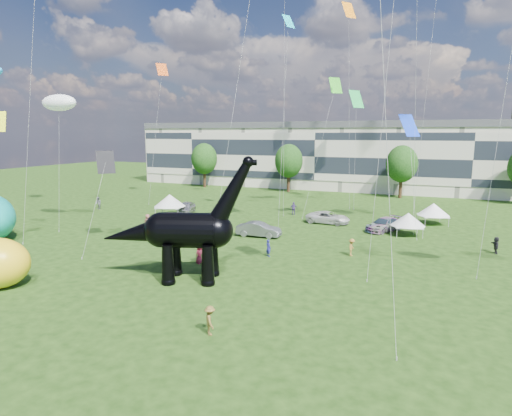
% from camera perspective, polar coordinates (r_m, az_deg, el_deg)
% --- Properties ---
extents(ground, '(220.00, 220.00, 0.00)m').
position_cam_1_polar(ground, '(28.61, -7.41, -12.43)').
color(ground, '#16330C').
rests_on(ground, ground).
extents(terrace_row, '(78.00, 11.00, 12.00)m').
position_cam_1_polar(terrace_row, '(87.57, 8.79, 6.63)').
color(terrace_row, beige).
rests_on(terrace_row, ground).
extents(tree_far_left, '(5.20, 5.20, 9.44)m').
position_cam_1_polar(tree_far_left, '(87.50, -6.93, 6.86)').
color(tree_far_left, '#382314').
rests_on(tree_far_left, ground).
extents(tree_mid_left, '(5.20, 5.20, 9.44)m').
position_cam_1_polar(tree_mid_left, '(80.07, 4.39, 6.63)').
color(tree_mid_left, '#382314').
rests_on(tree_mid_left, ground).
extents(tree_mid_right, '(5.20, 5.20, 9.44)m').
position_cam_1_polar(tree_mid_right, '(76.08, 18.89, 5.96)').
color(tree_mid_right, '#382314').
rests_on(tree_mid_right, ground).
extents(dinosaur_sculpture, '(11.61, 5.49, 9.61)m').
position_cam_1_polar(dinosaur_sculpture, '(32.08, -9.69, -3.21)').
color(dinosaur_sculpture, black).
rests_on(dinosaur_sculpture, ground).
extents(car_silver, '(3.33, 5.10, 1.62)m').
position_cam_1_polar(car_silver, '(59.31, -9.29, 0.05)').
color(car_silver, '#A9AAAE').
rests_on(car_silver, ground).
extents(car_grey, '(4.84, 2.00, 1.56)m').
position_cam_1_polar(car_grey, '(45.46, 0.37, -2.87)').
color(car_grey, slate).
rests_on(car_grey, ground).
extents(car_white, '(5.38, 2.71, 1.46)m').
position_cam_1_polar(car_white, '(52.79, 9.57, -1.26)').
color(car_white, silver).
rests_on(car_white, ground).
extents(car_dark, '(4.29, 5.56, 1.50)m').
position_cam_1_polar(car_dark, '(50.14, 16.73, -2.12)').
color(car_dark, '#595960').
rests_on(car_dark, ground).
extents(gazebo_near, '(4.29, 4.29, 2.47)m').
position_cam_1_polar(gazebo_near, '(48.62, 19.62, -1.46)').
color(gazebo_near, silver).
rests_on(gazebo_near, ground).
extents(gazebo_far, '(4.77, 4.77, 2.58)m').
position_cam_1_polar(gazebo_far, '(55.58, 22.58, -0.20)').
color(gazebo_far, white).
rests_on(gazebo_far, ground).
extents(gazebo_left, '(5.14, 5.14, 2.87)m').
position_cam_1_polar(gazebo_left, '(58.01, -11.43, 0.97)').
color(gazebo_left, silver).
rests_on(gazebo_left, ground).
extents(visitors, '(57.24, 42.36, 1.88)m').
position_cam_1_polar(visitors, '(43.94, 0.69, -3.23)').
color(visitors, olive).
rests_on(visitors, ground).
extents(kites, '(57.14, 56.07, 31.72)m').
position_cam_1_polar(kites, '(42.99, -3.26, 22.89)').
color(kites, red).
rests_on(kites, ground).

